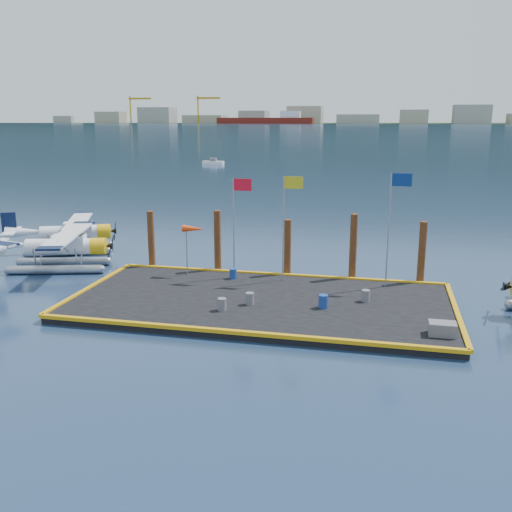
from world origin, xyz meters
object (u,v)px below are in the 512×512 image
at_px(flagpole_red, 237,213).
at_px(piling_2, 288,250).
at_px(drum_1, 250,299).
at_px(piling_4, 422,255).
at_px(drum_3, 222,304).
at_px(piling_0, 151,242).
at_px(drum_2, 323,301).
at_px(seaplane_b, 64,249).
at_px(piling_1, 218,243).
at_px(piling_3, 353,249).
at_px(flagpole_blue, 393,213).
at_px(windsock, 194,230).
at_px(drum_4, 366,296).
at_px(flagpole_yellow, 287,212).
at_px(seaplane_c, 74,234).
at_px(drum_5, 233,274).
at_px(crate, 442,329).

height_order(flagpole_red, piling_2, flagpole_red).
distance_m(drum_1, piling_4, 11.04).
distance_m(drum_3, piling_0, 10.42).
bearing_deg(drum_2, seaplane_b, 163.56).
bearing_deg(piling_1, drum_1, -60.62).
bearing_deg(piling_3, piling_1, 180.00).
distance_m(seaplane_b, flagpole_blue, 21.29).
distance_m(windsock, piling_4, 13.68).
bearing_deg(drum_4, piling_1, 154.22).
relative_size(drum_2, piling_4, 0.17).
relative_size(drum_1, drum_2, 0.91).
bearing_deg(drum_3, piling_4, 37.30).
xyz_separation_m(piling_2, piling_4, (8.00, 0.00, 0.10)).
bearing_deg(piling_3, flagpole_red, -166.75).
bearing_deg(drum_3, piling_2, 75.09).
bearing_deg(seaplane_b, piling_4, 76.79).
height_order(flagpole_yellow, flagpole_blue, flagpole_blue).
bearing_deg(flagpole_blue, flagpole_yellow, 180.00).
distance_m(piling_0, piling_2, 9.00).
height_order(drum_2, piling_0, piling_0).
xyz_separation_m(drum_3, windsock, (-3.49, 6.04, 2.51)).
bearing_deg(piling_1, seaplane_b, -175.02).
xyz_separation_m(seaplane_c, flagpole_red, (14.02, -5.36, 3.02)).
bearing_deg(drum_3, piling_1, 107.87).
xyz_separation_m(drum_3, piling_1, (-2.46, 7.64, 1.38)).
bearing_deg(piling_3, drum_5, -164.81).
distance_m(seaplane_c, flagpole_yellow, 18.12).
distance_m(drum_3, piling_2, 8.00).
xyz_separation_m(seaplane_b, windsock, (9.31, -0.70, 1.81)).
relative_size(piling_0, piling_1, 0.95).
xyz_separation_m(seaplane_c, drum_3, (14.78, -11.41, -0.66)).
bearing_deg(piling_0, drum_3, -47.67).
xyz_separation_m(drum_2, flagpole_red, (-5.70, 4.53, 3.65)).
relative_size(drum_3, flagpole_red, 0.11).
relative_size(piling_2, piling_4, 0.95).
bearing_deg(piling_1, flagpole_yellow, -18.79).
xyz_separation_m(drum_5, piling_2, (2.99, 1.90, 1.19)).
height_order(crate, piling_2, piling_2).
height_order(drum_3, drum_5, drum_3).
bearing_deg(piling_3, seaplane_b, -177.26).
bearing_deg(flagpole_blue, piling_3, 143.93).
relative_size(seaplane_c, piling_1, 2.07).
distance_m(drum_2, drum_3, 5.17).
height_order(drum_3, flagpole_yellow, flagpole_yellow).
bearing_deg(piling_3, crate, -62.69).
bearing_deg(piling_0, piling_2, 0.00).
distance_m(drum_2, drum_5, 7.26).
relative_size(drum_5, piling_1, 0.15).
height_order(seaplane_b, piling_3, piling_3).
xyz_separation_m(piling_1, piling_4, (12.50, 0.00, -0.10)).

